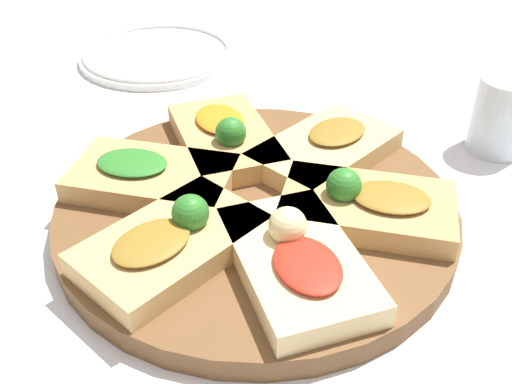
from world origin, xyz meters
TOP-DOWN VIEW (x-y plane):
  - ground_plane at (0.00, 0.00)m, footprint 3.00×3.00m
  - serving_board at (0.00, 0.00)m, footprint 0.39×0.39m
  - focaccia_slice_0 at (0.04, -0.10)m, footprint 0.15×0.18m
  - focaccia_slice_1 at (0.11, -0.01)m, footprint 0.17×0.11m
  - focaccia_slice_2 at (0.07, 0.08)m, footprint 0.17×0.19m
  - focaccia_slice_3 at (-0.04, 0.10)m, footprint 0.15×0.18m
  - focaccia_slice_4 at (-0.11, 0.01)m, footprint 0.17×0.11m
  - focaccia_slice_5 at (-0.07, -0.09)m, footprint 0.17×0.19m
  - plate_left at (-0.44, 0.03)m, footprint 0.24×0.24m
  - water_glass at (-0.01, 0.32)m, footprint 0.07×0.07m

SIDE VIEW (x-z plane):
  - ground_plane at x=0.00m, z-range 0.00..0.00m
  - plate_left at x=-0.44m, z-range 0.00..0.02m
  - serving_board at x=0.00m, z-range 0.00..0.02m
  - focaccia_slice_3 at x=-0.04m, z-range 0.02..0.05m
  - focaccia_slice_5 at x=-0.07m, z-range 0.02..0.05m
  - focaccia_slice_0 at x=0.04m, z-range 0.01..0.06m
  - focaccia_slice_1 at x=0.11m, z-range 0.01..0.06m
  - focaccia_slice_2 at x=0.07m, z-range 0.01..0.06m
  - focaccia_slice_4 at x=-0.11m, z-range 0.01..0.06m
  - water_glass at x=-0.01m, z-range 0.00..0.09m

